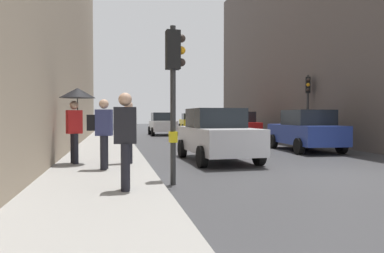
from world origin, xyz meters
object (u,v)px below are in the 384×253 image
Objects in this scene: car_white_compact at (163,124)px; traffic_light_near_left at (174,76)px; car_red_sedan at (238,126)px; traffic_light_mid_street at (308,97)px; pedestrian_in_dark_coat at (125,137)px; pedestrian_with_black_backpack at (127,128)px; car_blue_van at (306,131)px; car_yellow_taxi at (190,122)px; pedestrian_with_umbrella at (76,104)px; pedestrian_with_grey_backpack at (102,130)px; car_silver_hatchback at (217,135)px.

traffic_light_near_left is at bearing -96.95° from car_white_compact.
car_red_sedan and car_white_compact have the same top height.
pedestrian_in_dark_coat is (-9.76, -10.57, -1.38)m from traffic_light_mid_street.
traffic_light_mid_street reaches higher than car_red_sedan.
pedestrian_with_black_backpack is (-9.59, -6.76, -1.35)m from traffic_light_mid_street.
pedestrian_with_black_backpack reaches higher than car_blue_van.
traffic_light_near_left is at bearing -71.09° from pedestrian_with_black_backpack.
pedestrian_in_dark_coat is (-3.58, -21.57, 0.25)m from car_white_compact.
car_yellow_taxi is at bearing 77.36° from traffic_light_near_left.
traffic_light_near_left is 3.75m from pedestrian_with_umbrella.
pedestrian_with_grey_backpack reaches higher than car_red_sedan.
car_blue_van is at bearing -87.05° from car_red_sedan.
pedestrian_with_grey_backpack is at bearing -102.17° from car_white_compact.
car_red_sedan is (6.38, 13.87, -1.51)m from traffic_light_near_left.
car_white_compact is 21.86m from pedestrian_in_dark_coat.
pedestrian_with_grey_backpack is at bearing -150.50° from car_blue_van.
traffic_light_near_left is 9.38m from car_blue_van.
car_white_compact is 2.38× the size of pedestrian_in_dark_coat.
pedestrian_with_umbrella is at bearing 119.37° from pedestrian_with_grey_backpack.
pedestrian_with_grey_backpack is at bearing -148.16° from car_silver_hatchback.
car_silver_hatchback is (-4.60, -25.99, 0.00)m from car_yellow_taxi.
car_white_compact is at bearing 120.73° from car_red_sedan.
car_yellow_taxi is 31.96m from pedestrian_in_dark_coat.
car_white_compact is (-3.89, 6.55, 0.00)m from car_red_sedan.
traffic_light_near_left reaches higher than pedestrian_with_umbrella.
car_red_sedan is 10.90m from car_silver_hatchback.
pedestrian_with_black_backpack is (-7.30, -11.20, 0.29)m from car_red_sedan.
pedestrian_with_black_backpack is (-3.40, -17.75, 0.29)m from car_white_compact.
pedestrian_with_black_backpack is at bearing -9.40° from pedestrian_with_umbrella.
traffic_light_near_left is at bearing 46.48° from pedestrian_in_dark_coat.
pedestrian_in_dark_coat is (0.48, -2.73, -0.03)m from pedestrian_with_grey_backpack.
car_red_sedan is 7.62m from car_white_compact.
pedestrian_with_black_backpack is (-7.61, -27.18, 0.29)m from car_yellow_taxi.
car_white_compact is (-4.20, -9.43, 0.00)m from car_yellow_taxi.
traffic_light_mid_street is 0.86× the size of car_silver_hatchback.
traffic_light_mid_street is at bearing -62.74° from car_red_sedan.
pedestrian_with_black_backpack is at bearing 58.78° from pedestrian_with_grey_backpack.
car_yellow_taxi is 2.44× the size of pedestrian_in_dark_coat.
pedestrian_with_black_backpack and pedestrian_in_dark_coat have the same top height.
car_red_sedan is 14.64m from pedestrian_with_grey_backpack.
car_blue_van is at bearing 27.60° from car_silver_hatchback.
traffic_light_mid_street is at bearing 35.19° from pedestrian_with_black_backpack.
pedestrian_with_umbrella is (-4.80, -17.52, 0.96)m from car_white_compact.
car_blue_van is at bearing -89.80° from car_yellow_taxi.
car_blue_van is 10.83m from pedestrian_in_dark_coat.
car_red_sedan is at bearing 117.26° from traffic_light_mid_street.
traffic_light_mid_street reaches higher than car_yellow_taxi.
traffic_light_near_left is 0.81× the size of car_silver_hatchback.
car_blue_van is (6.77, 6.30, -1.51)m from traffic_light_near_left.
pedestrian_with_black_backpack is (-7.69, -3.64, 0.29)m from car_blue_van.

